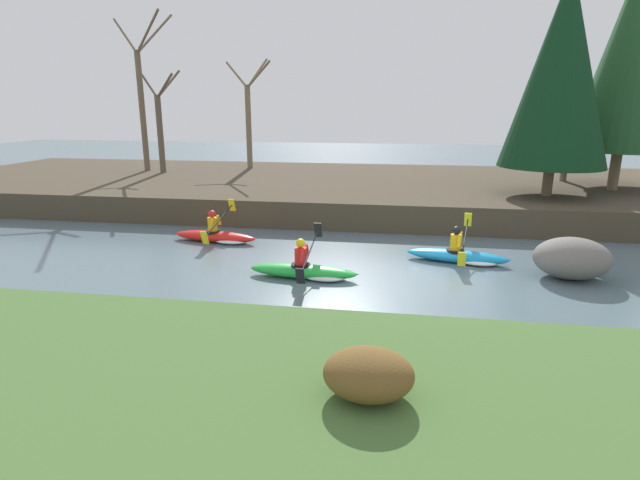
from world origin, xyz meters
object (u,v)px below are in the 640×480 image
(kayaker_middle, at_px, (307,270))
(kayaker_trailing, at_px, (218,236))
(boulder_midstream, at_px, (572,258))
(kayaker_lead, at_px, (461,255))

(kayaker_middle, relative_size, kayaker_trailing, 1.00)
(kayaker_trailing, height_order, boulder_midstream, kayaker_trailing)
(kayaker_lead, bearing_deg, kayaker_middle, -143.81)
(kayaker_lead, xyz_separation_m, boulder_midstream, (2.52, -0.87, 0.31))
(kayaker_lead, height_order, kayaker_middle, same)
(kayaker_trailing, bearing_deg, boulder_midstream, -3.99)
(kayaker_lead, distance_m, boulder_midstream, 2.69)
(kayaker_lead, height_order, boulder_midstream, kayaker_lead)
(kayaker_lead, xyz_separation_m, kayaker_middle, (-3.90, -1.92, 0.00))
(kayaker_lead, bearing_deg, kayaker_trailing, -177.45)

